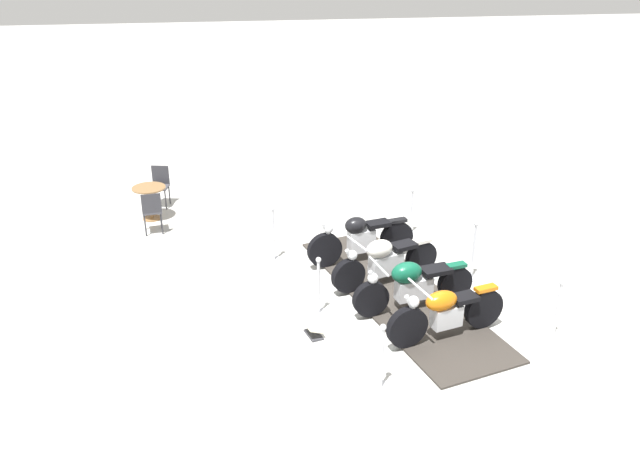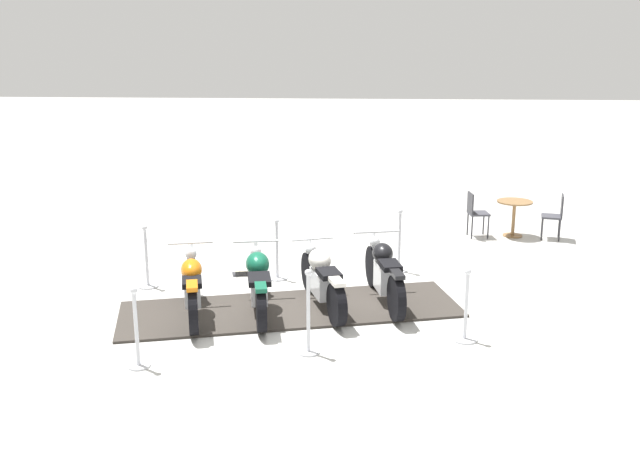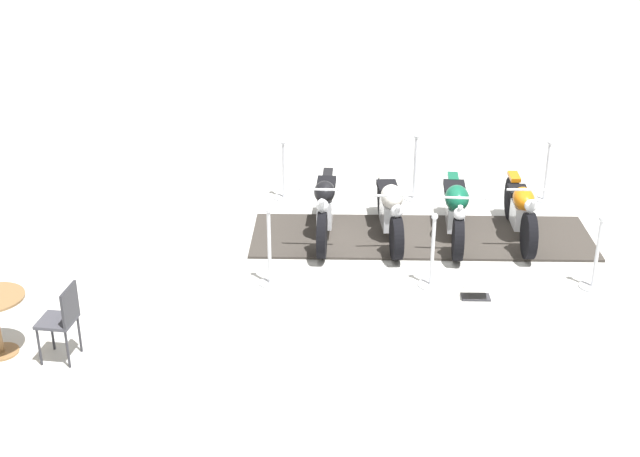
{
  "view_description": "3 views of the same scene",
  "coord_description": "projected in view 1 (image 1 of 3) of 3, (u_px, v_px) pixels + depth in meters",
  "views": [
    {
      "loc": [
        2.96,
        9.85,
        5.87
      ],
      "look_at": [
        1.22,
        -1.16,
        0.87
      ],
      "focal_mm": 37.19,
      "sensor_mm": 36.0,
      "label": 1
    },
    {
      "loc": [
        -10.16,
        -1.12,
        4.0
      ],
      "look_at": [
        1.32,
        -0.36,
        0.95
      ],
      "focal_mm": 40.19,
      "sensor_mm": 36.0,
      "label": 2
    },
    {
      "loc": [
        11.82,
        1.8,
        5.51
      ],
      "look_at": [
        1.76,
        -1.09,
        0.78
      ],
      "focal_mm": 48.4,
      "sensor_mm": 36.0,
      "label": 3
    }
  ],
  "objects": [
    {
      "name": "stanchion_right_front",
      "position": [
        274.0,
        242.0,
        12.79
      ],
      "size": [
        0.31,
        0.31,
        1.13
      ],
      "color": "silver",
      "rests_on": "ground_plane"
    },
    {
      "name": "motorcycle_cream",
      "position": [
        384.0,
        260.0,
        11.89
      ],
      "size": [
        2.11,
        0.94,
        0.92
      ],
      "rotation": [
        0.0,
        0.0,
        0.33
      ],
      "color": "black",
      "rests_on": "display_platform"
    },
    {
      "name": "stanchion_left_front",
      "position": [
        411.0,
        221.0,
        13.96
      ],
      "size": [
        0.35,
        0.35,
        1.03
      ],
      "color": "silver",
      "rests_on": "ground_plane"
    },
    {
      "name": "motorcycle_black",
      "position": [
        360.0,
        238.0,
        12.7
      ],
      "size": [
        2.17,
        0.8,
        0.99
      ],
      "rotation": [
        0.0,
        0.0,
        0.22
      ],
      "color": "black",
      "rests_on": "display_platform"
    },
    {
      "name": "cafe_chair_near_table",
      "position": [
        152.0,
        209.0,
        13.88
      ],
      "size": [
        0.45,
        0.45,
        0.94
      ],
      "rotation": [
        0.0,
        0.0,
        -1.44
      ],
      "color": "#2D2D33",
      "rests_on": "ground_plane"
    },
    {
      "name": "motorcycle_forest",
      "position": [
        412.0,
        283.0,
        11.08
      ],
      "size": [
        2.19,
        0.77,
        0.91
      ],
      "rotation": [
        0.0,
        0.0,
        0.2
      ],
      "color": "black",
      "rests_on": "display_platform"
    },
    {
      "name": "ground_plane",
      "position": [
        398.0,
        295.0,
        11.7
      ],
      "size": [
        80.0,
        80.0,
        0.0
      ],
      "primitive_type": "plane",
      "color": "silver"
    },
    {
      "name": "cafe_table",
      "position": [
        150.0,
        195.0,
        14.6
      ],
      "size": [
        0.73,
        0.73,
        0.75
      ],
      "color": "olive",
      "rests_on": "ground_plane"
    },
    {
      "name": "stanchion_right_mid",
      "position": [
        319.0,
        297.0,
        11.0
      ],
      "size": [
        0.35,
        0.35,
        1.07
      ],
      "color": "silver",
      "rests_on": "ground_plane"
    },
    {
      "name": "info_placard",
      "position": [
        314.0,
        331.0,
        10.52
      ],
      "size": [
        0.33,
        0.41,
        0.21
      ],
      "rotation": [
        0.0,
        0.0,
        4.97
      ],
      "color": "#333338",
      "rests_on": "ground_plane"
    },
    {
      "name": "motorcycle_copper",
      "position": [
        445.0,
        312.0,
        10.27
      ],
      "size": [
        2.04,
        0.78,
        0.98
      ],
      "rotation": [
        0.0,
        0.0,
        0.25
      ],
      "color": "black",
      "rests_on": "display_platform"
    },
    {
      "name": "stanchion_left_rear",
      "position": [
        556.0,
        319.0,
        10.29
      ],
      "size": [
        0.29,
        0.29,
        1.06
      ],
      "color": "silver",
      "rests_on": "ground_plane"
    },
    {
      "name": "stanchion_right_rear",
      "position": [
        381.0,
        370.0,
        9.19
      ],
      "size": [
        0.35,
        0.35,
        1.06
      ],
      "color": "silver",
      "rests_on": "ground_plane"
    },
    {
      "name": "stanchion_left_mid",
      "position": [
        473.0,
        259.0,
        12.1
      ],
      "size": [
        0.3,
        0.3,
        1.15
      ],
      "color": "silver",
      "rests_on": "ground_plane"
    },
    {
      "name": "display_platform",
      "position": [
        398.0,
        294.0,
        11.69
      ],
      "size": [
        2.81,
        5.35,
        0.04
      ],
      "primitive_type": "cube",
      "rotation": [
        0.0,
        0.0,
        1.83
      ],
      "color": "#38332D",
      "rests_on": "ground_plane"
    },
    {
      "name": "cafe_chair_across_table",
      "position": [
        160.0,
        183.0,
        15.36
      ],
      "size": [
        0.48,
        0.48,
        0.93
      ],
      "rotation": [
        0.0,
        0.0,
        1.36
      ],
      "color": "#2D2D33",
      "rests_on": "ground_plane"
    }
  ]
}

